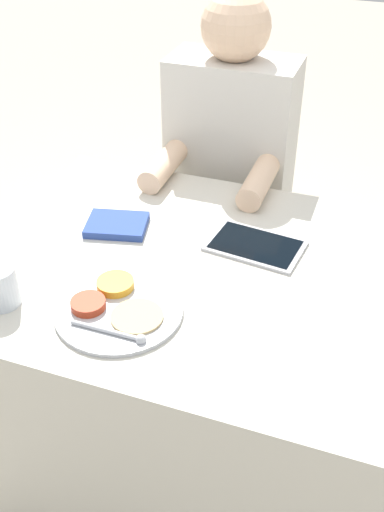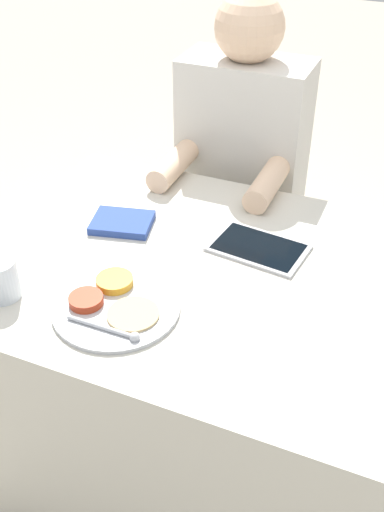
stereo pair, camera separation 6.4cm
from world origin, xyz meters
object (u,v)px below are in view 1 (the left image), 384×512
object	(u,v)px
red_notebook	(117,225)
drinking_glass	(0,286)
person_diner	(228,195)
tablet_device	(255,246)
thali_tray	(117,307)

from	to	relation	value
red_notebook	drinking_glass	xyz separation A→B (m)	(-0.11, -0.35, 0.04)
red_notebook	drinking_glass	world-z (taller)	drinking_glass
red_notebook	person_diner	bearing A→B (deg)	73.01
tablet_device	person_diner	world-z (taller)	person_diner
tablet_device	person_diner	distance (m)	0.53
thali_tray	person_diner	distance (m)	0.81
thali_tray	person_diner	world-z (taller)	person_diner
red_notebook	thali_tray	bearing A→B (deg)	-64.55
thali_tray	red_notebook	distance (m)	0.32
thali_tray	tablet_device	size ratio (longest dim) A/B	1.13
red_notebook	drinking_glass	size ratio (longest dim) A/B	1.89
red_notebook	person_diner	distance (m)	0.55
drinking_glass	person_diner	bearing A→B (deg)	73.12
person_diner	drinking_glass	size ratio (longest dim) A/B	13.06
tablet_device	drinking_glass	world-z (taller)	drinking_glass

